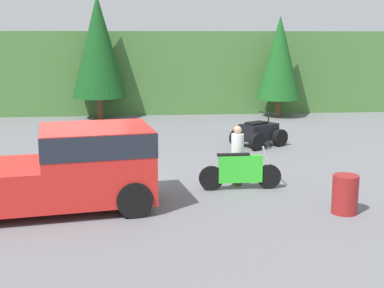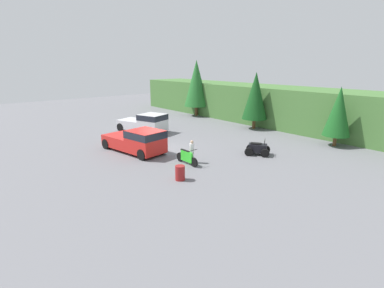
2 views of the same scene
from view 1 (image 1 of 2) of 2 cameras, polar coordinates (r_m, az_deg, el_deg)
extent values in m
plane|color=slate|center=(14.41, -11.98, -4.61)|extent=(80.00, 80.00, 0.00)
cube|color=#477538|center=(29.87, -8.84, 7.77)|extent=(44.00, 6.00, 4.16)
cylinder|color=brown|center=(26.11, -9.74, 3.80)|extent=(0.35, 0.35, 1.05)
cone|color=#144719|center=(25.89, -9.96, 10.23)|extent=(2.58, 2.58, 4.80)
cylinder|color=brown|center=(26.74, 9.14, 3.81)|extent=(0.29, 0.29, 0.88)
cone|color=#19561E|center=(26.53, 9.30, 9.06)|extent=(2.16, 2.16, 4.02)
cube|color=red|center=(12.55, -10.16, -1.95)|extent=(2.78, 2.52, 1.66)
cube|color=#1E232D|center=(12.44, -10.24, 0.49)|extent=(2.81, 2.54, 0.53)
cylinder|color=black|center=(13.73, -7.47, -3.50)|extent=(0.84, 0.41, 0.81)
cylinder|color=black|center=(11.85, -6.19, -5.89)|extent=(0.84, 0.41, 0.81)
cylinder|color=black|center=(14.10, 8.20, -3.47)|extent=(0.64, 0.10, 0.64)
cylinder|color=black|center=(13.82, 2.07, -3.67)|extent=(0.64, 0.10, 0.64)
cube|color=green|center=(13.88, 5.18, -2.67)|extent=(1.14, 0.17, 0.71)
cylinder|color=#B7B7BC|center=(13.99, 8.05, -1.82)|extent=(0.31, 0.05, 0.81)
cylinder|color=black|center=(13.90, 8.09, -0.15)|extent=(0.04, 0.60, 0.04)
cube|color=black|center=(13.76, 4.43, -1.13)|extent=(0.84, 0.15, 0.06)
cylinder|color=black|center=(20.24, 7.28, 1.07)|extent=(0.64, 0.52, 0.62)
cylinder|color=black|center=(19.58, 9.36, 0.66)|extent=(0.64, 0.52, 0.62)
cylinder|color=black|center=(19.43, 4.86, 0.69)|extent=(0.64, 0.52, 0.62)
cylinder|color=black|center=(18.73, 6.95, 0.25)|extent=(0.64, 0.52, 0.62)
cube|color=black|center=(19.45, 7.14, 1.30)|extent=(1.53, 1.37, 0.59)
cylinder|color=black|center=(19.72, 8.16, 2.79)|extent=(0.07, 0.07, 0.35)
cylinder|color=black|center=(19.70, 8.17, 3.30)|extent=(0.54, 0.80, 0.04)
cube|color=black|center=(19.30, 6.87, 2.23)|extent=(0.88, 0.79, 0.08)
cylinder|color=brown|center=(14.43, 4.65, -2.74)|extent=(0.21, 0.21, 0.79)
cylinder|color=brown|center=(14.27, 5.00, -2.90)|extent=(0.21, 0.21, 0.79)
cylinder|color=white|center=(14.19, 4.87, -0.10)|extent=(0.42, 0.42, 0.59)
sphere|color=tan|center=(14.12, 4.90, 1.50)|extent=(0.27, 0.27, 0.21)
cylinder|color=maroon|center=(12.50, 16.01, -5.18)|extent=(0.58, 0.58, 0.88)
camera|label=2|loc=(17.96, 82.77, 10.46)|focal=28.00mm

